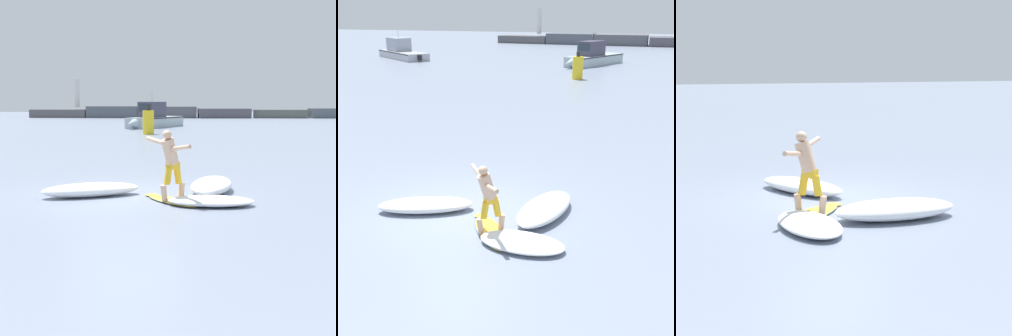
% 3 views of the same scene
% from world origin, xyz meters
% --- Properties ---
extents(ground_plane, '(200.00, 200.00, 0.00)m').
position_xyz_m(ground_plane, '(0.00, 0.00, 0.00)').
color(ground_plane, gray).
extents(surfboard, '(1.56, 1.87, 0.19)m').
position_xyz_m(surfboard, '(1.18, -0.95, 0.03)').
color(surfboard, yellow).
rests_on(surfboard, ground).
extents(surfer, '(1.07, 1.15, 1.55)m').
position_xyz_m(surfer, '(1.16, -1.02, 0.96)').
color(surfer, '#DBAF8E').
rests_on(surfer, surfboard).
extents(fishing_boat_near_jetty, '(4.53, 8.00, 3.07)m').
position_xyz_m(fishing_boat_near_jetty, '(-2.26, 33.94, 0.73)').
color(fishing_boat_near_jetty, '#A3B3B8').
rests_on(fishing_boat_near_jetty, ground).
extents(small_boat_offshore, '(8.31, 6.67, 2.97)m').
position_xyz_m(small_boat_offshore, '(-22.24, 33.99, 0.68)').
color(small_boat_offshore, '#A6A7AF').
rests_on(small_boat_offshore, ground).
extents(channel_marker_buoy, '(0.76, 0.76, 1.96)m').
position_xyz_m(channel_marker_buoy, '(-1.79, 24.41, 0.83)').
color(channel_marker_buoy, yellow).
rests_on(channel_marker_buoy, ground).
extents(wave_foam_at_tail, '(2.45, 1.68, 0.32)m').
position_xyz_m(wave_foam_at_tail, '(-0.77, -0.36, 0.16)').
color(wave_foam_at_tail, white).
rests_on(wave_foam_at_tail, ground).
extents(wave_foam_at_nose, '(1.32, 2.47, 0.36)m').
position_xyz_m(wave_foam_at_nose, '(2.09, 0.37, 0.18)').
color(wave_foam_at_nose, white).
rests_on(wave_foam_at_nose, ground).
extents(wave_foam_beside, '(1.88, 1.02, 0.21)m').
position_xyz_m(wave_foam_beside, '(2.04, -1.35, 0.10)').
color(wave_foam_beside, white).
rests_on(wave_foam_beside, ground).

